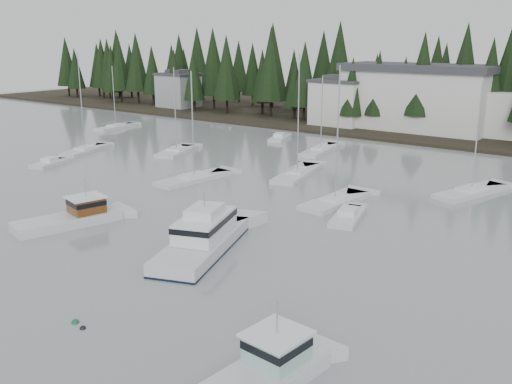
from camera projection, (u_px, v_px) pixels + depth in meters
far_shore_land at (471, 124)px, 106.06m from camera, size 240.00×54.00×1.00m
conifer_treeline at (451, 132)px, 97.60m from camera, size 200.00×22.00×20.00m
house_west at (340, 101)px, 101.48m from camera, size 9.54×7.42×8.75m
house_far_west at (179, 89)px, 127.56m from camera, size 8.48×7.42×8.25m
harbor_inn at (429, 99)px, 94.99m from camera, size 29.50×11.50×10.90m
lobster_boat_brown at (72, 219)px, 49.44m from camera, size 5.90×9.40×4.42m
cabin_cruiser_center at (203, 240)px, 43.39m from camera, size 7.68×12.53×5.15m
lobster_boat_teal at (259, 378)px, 26.28m from camera, size 3.53×8.40×4.56m
sailboat_0 at (471, 193)px, 59.09m from camera, size 5.43×10.13×12.12m
sailboat_3 at (297, 175)px, 66.98m from camera, size 5.19×10.91×14.56m
sailboat_5 at (85, 151)px, 80.69m from camera, size 5.40×9.31×14.28m
sailboat_6 at (320, 151)px, 80.86m from camera, size 4.29×10.79×11.22m
sailboat_7 at (116, 128)px, 101.29m from camera, size 3.90×9.22×11.44m
sailboat_8 at (194, 180)px, 64.61m from camera, size 3.63×9.92×12.74m
sailboat_9 at (177, 153)px, 79.90m from camera, size 5.58×8.87×12.29m
sailboat_10 at (335, 203)px, 55.70m from camera, size 3.45×8.96×13.78m
runabout_0 at (50, 164)px, 72.22m from camera, size 3.70×5.73×1.42m
runabout_1 at (348, 218)px, 50.89m from camera, size 3.85×6.66×1.42m
runabout_3 at (279, 139)px, 90.41m from camera, size 4.11×6.45×1.42m
mooring_buoy_green at (75, 323)px, 32.48m from camera, size 0.44×0.44×0.44m
mooring_buoy_dark at (83, 329)px, 31.82m from camera, size 0.36×0.36×0.36m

